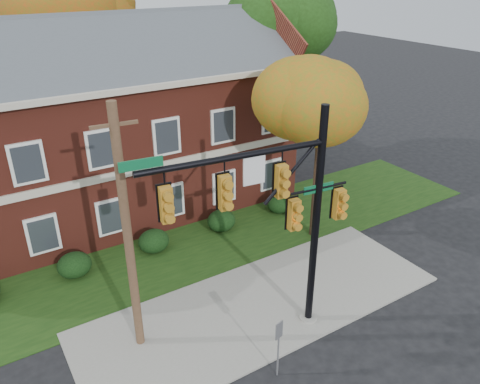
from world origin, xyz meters
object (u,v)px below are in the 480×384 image
tree_far_rear (78,17)px  tree_right_rear (282,31)px  apartment_building (105,116)px  utility_pole (128,236)px  hedge_left (74,265)px  hedge_far_right (280,203)px  traffic_signal (278,207)px  hedge_center (154,241)px  tree_near_right (330,98)px  sign_post (279,340)px  hedge_right (221,221)px

tree_far_rear → tree_right_rear: bearing=-35.0°
apartment_building → tree_far_rear: 8.84m
utility_pole → hedge_left: bearing=104.9°
hedge_far_right → tree_far_rear: (-5.66, 13.09, 8.32)m
tree_right_rear → traffic_signal: size_ratio=1.32×
hedge_center → traffic_signal: traffic_signal is taller
hedge_far_right → utility_pole: utility_pole is taller
tree_near_right → tree_right_rear: bearing=65.4°
traffic_signal → sign_post: traffic_signal is taller
apartment_building → hedge_center: 6.89m
utility_pole → tree_near_right: bearing=18.4°
tree_right_rear → hedge_left: bearing=-157.6°
tree_far_rear → utility_pole: 19.19m
traffic_signal → tree_right_rear: bearing=60.1°
sign_post → tree_near_right: bearing=26.8°
hedge_right → tree_far_rear: (-2.16, 13.09, 8.32)m
tree_right_rear → tree_far_rear: size_ratio=0.92×
hedge_center → tree_right_rear: tree_right_rear is taller
hedge_left → tree_far_rear: (4.84, 13.09, 8.32)m
hedge_center → tree_far_rear: tree_far_rear is taller
apartment_building → hedge_center: bearing=-90.0°
hedge_center → tree_near_right: size_ratio=0.16×
tree_near_right → hedge_far_right: bearing=94.5°
hedge_center → traffic_signal: bearing=-78.0°
apartment_building → tree_right_rear: bearing=4.3°
sign_post → hedge_far_right: bearing=38.9°
utility_pole → traffic_signal: bearing=-20.0°
tree_far_rear → sign_post: 23.03m
hedge_far_right → tree_right_rear: size_ratio=0.13×
hedge_right → tree_near_right: (3.72, -2.83, 6.14)m
hedge_center → hedge_far_right: size_ratio=1.00×
tree_right_rear → hedge_center: bearing=-151.6°
hedge_far_right → hedge_right: bearing=180.0°
traffic_signal → utility_pole: size_ratio=0.95×
traffic_signal → hedge_far_right: bearing=59.0°
tree_far_rear → utility_pole: (-3.99, -18.21, -4.56)m
apartment_building → hedge_left: size_ratio=13.43×
hedge_center → tree_right_rear: 14.94m
tree_near_right → tree_right_rear: 9.94m
hedge_far_right → traffic_signal: size_ratio=0.17×
hedge_right → hedge_far_right: (3.50, 0.00, 0.00)m
hedge_right → traffic_signal: 8.61m
hedge_center → utility_pole: 6.87m
hedge_center → hedge_right: 3.50m
tree_near_right → hedge_left: bearing=165.2°
tree_right_rear → utility_pole: bearing=-141.2°
apartment_building → tree_far_rear: (1.34, 7.84, 3.86)m
hedge_right → tree_far_rear: tree_far_rear is taller
apartment_building → hedge_left: (-3.50, -5.25, -4.46)m
tree_far_rear → traffic_signal: tree_far_rear is taller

